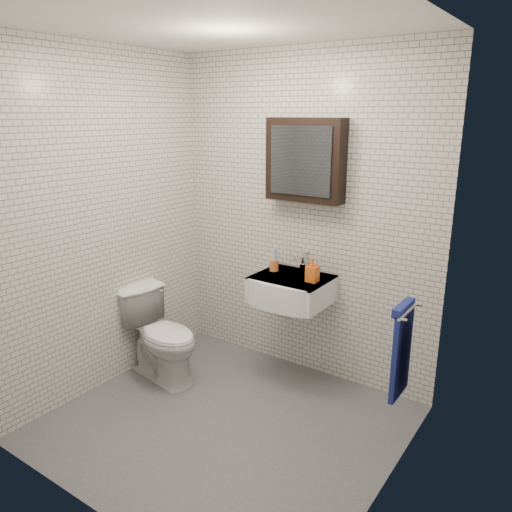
# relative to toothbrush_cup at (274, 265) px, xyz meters

# --- Properties ---
(ground) EXTENTS (2.20, 2.00, 0.01)m
(ground) POSITION_rel_toothbrush_cup_xyz_m (0.14, -0.82, -0.89)
(ground) COLOR #4F5157
(ground) RESTS_ON ground
(room_shell) EXTENTS (2.22, 2.02, 2.51)m
(room_shell) POSITION_rel_toothbrush_cup_xyz_m (0.14, -0.82, 0.57)
(room_shell) COLOR silver
(room_shell) RESTS_ON ground
(washbasin) EXTENTS (0.55, 0.50, 0.20)m
(washbasin) POSITION_rel_toothbrush_cup_xyz_m (0.19, -0.09, -0.14)
(washbasin) COLOR white
(washbasin) RESTS_ON room_shell
(faucet) EXTENTS (0.06, 0.20, 0.15)m
(faucet) POSITION_rel_toothbrush_cup_xyz_m (0.19, 0.11, 0.02)
(faucet) COLOR silver
(faucet) RESTS_ON washbasin
(mirror_cabinet) EXTENTS (0.60, 0.15, 0.60)m
(mirror_cabinet) POSITION_rel_toothbrush_cup_xyz_m (0.19, 0.11, 0.80)
(mirror_cabinet) COLOR black
(mirror_cabinet) RESTS_ON room_shell
(towel_rail) EXTENTS (0.09, 0.30, 0.58)m
(towel_rail) POSITION_rel_toothbrush_cup_xyz_m (1.19, -0.47, -0.17)
(towel_rail) COLOR silver
(towel_rail) RESTS_ON room_shell
(toothbrush_cup) EXTENTS (0.09, 0.09, 0.19)m
(toothbrush_cup) POSITION_rel_toothbrush_cup_xyz_m (0.00, 0.00, 0.00)
(toothbrush_cup) COLOR #CD6D33
(toothbrush_cup) RESTS_ON washbasin
(soap_bottle) EXTENTS (0.08, 0.08, 0.18)m
(soap_bottle) POSITION_rel_toothbrush_cup_xyz_m (0.37, -0.07, 0.04)
(soap_bottle) COLOR orange
(soap_bottle) RESTS_ON washbasin
(toilet) EXTENTS (0.76, 0.51, 0.72)m
(toilet) POSITION_rel_toothbrush_cup_xyz_m (-0.66, -0.60, -0.54)
(toilet) COLOR white
(toilet) RESTS_ON ground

